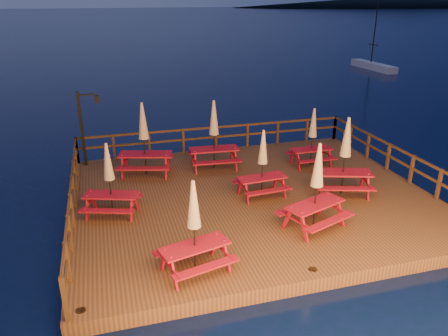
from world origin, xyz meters
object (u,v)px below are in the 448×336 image
(lamp_post, at_px, (85,122))
(sailboat, at_px, (373,66))
(picnic_table_2, at_px, (263,163))
(picnic_table_1, at_px, (194,226))
(picnic_table_0, at_px, (317,185))

(lamp_post, xyz_separation_m, sailboat, (26.72, 20.33, -1.89))
(lamp_post, distance_m, picnic_table_2, 7.40)
(lamp_post, height_order, picnic_table_1, lamp_post)
(picnic_table_0, distance_m, picnic_table_1, 4.02)
(picnic_table_0, height_order, picnic_table_2, picnic_table_0)
(sailboat, xyz_separation_m, picnic_table_2, (-21.06, -25.06, 1.31))
(sailboat, distance_m, picnic_table_0, 34.26)
(sailboat, xyz_separation_m, picnic_table_0, (-20.34, -27.53, 1.46))
(picnic_table_0, bearing_deg, lamp_post, 110.99)
(picnic_table_1, distance_m, picnic_table_2, 4.82)
(sailboat, height_order, picnic_table_1, sailboat)
(picnic_table_2, bearing_deg, sailboat, 45.37)
(sailboat, relative_size, picnic_table_0, 3.51)
(lamp_post, distance_m, picnic_table_0, 9.63)
(picnic_table_0, relative_size, picnic_table_2, 1.12)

